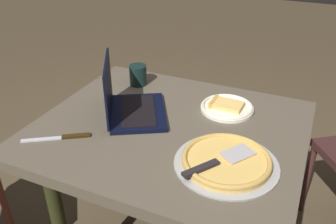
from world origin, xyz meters
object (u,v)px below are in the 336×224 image
at_px(pizza_tray, 226,161).
at_px(table_knife, 63,137).
at_px(drink_cup, 138,75).
at_px(dining_table, 169,146).
at_px(pizza_plate, 227,107).
at_px(laptop, 128,104).

bearing_deg(pizza_tray, table_knife, -171.16).
bearing_deg(drink_cup, dining_table, -44.65).
height_order(dining_table, pizza_tray, pizza_tray).
bearing_deg(pizza_tray, drink_cup, 142.35).
bearing_deg(pizza_plate, dining_table, -128.11).
distance_m(pizza_plate, table_knife, 0.67).
height_order(table_knife, drink_cup, drink_cup).
bearing_deg(pizza_plate, drink_cup, 171.26).
height_order(pizza_plate, drink_cup, drink_cup).
bearing_deg(table_knife, dining_table, 36.00).
distance_m(laptop, drink_cup, 0.29).
xyz_separation_m(laptop, pizza_plate, (0.36, 0.20, -0.04)).
xyz_separation_m(dining_table, laptop, (-0.19, 0.01, 0.14)).
relative_size(dining_table, pizza_plate, 4.61).
bearing_deg(dining_table, laptop, 176.34).
bearing_deg(pizza_tray, pizza_plate, 105.47).
height_order(pizza_plate, table_knife, pizza_plate).
relative_size(pizza_tray, table_knife, 1.58).
relative_size(dining_table, drink_cup, 10.58).
bearing_deg(dining_table, table_knife, -144.00).
height_order(pizza_plate, pizza_tray, pizza_plate).
bearing_deg(dining_table, pizza_plate, 51.89).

